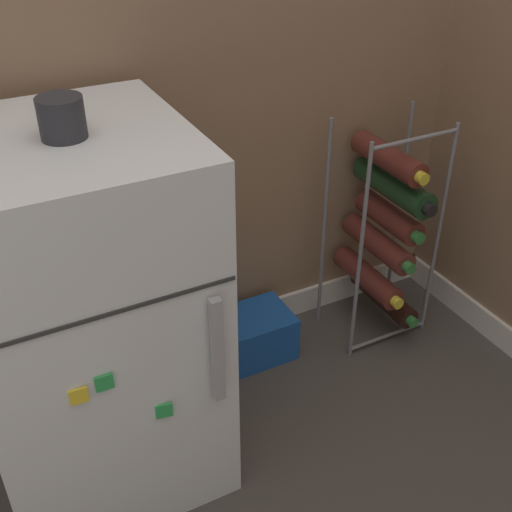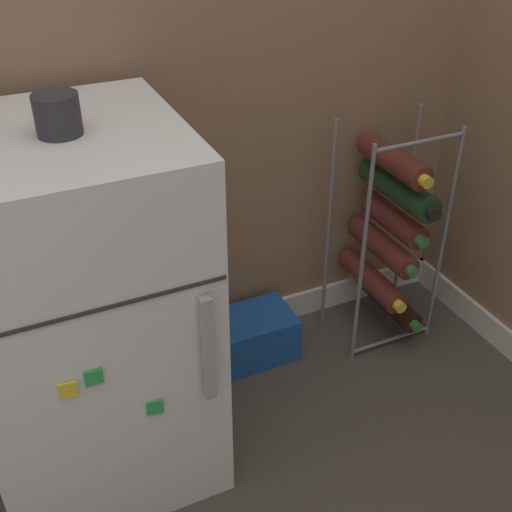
# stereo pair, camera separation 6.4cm
# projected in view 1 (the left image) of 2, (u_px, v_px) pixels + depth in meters

# --- Properties ---
(mini_fridge) EXTENTS (0.51, 0.55, 0.90)m
(mini_fridge) POSITION_uv_depth(u_px,v_px,m) (89.00, 320.00, 1.47)
(mini_fridge) COLOR silver
(mini_fridge) RESTS_ON ground_plane
(wine_rack) EXTENTS (0.30, 0.33, 0.73)m
(wine_rack) POSITION_uv_depth(u_px,v_px,m) (384.00, 230.00, 1.98)
(wine_rack) COLOR slate
(wine_rack) RESTS_ON ground_plane
(soda_box) EXTENTS (0.25, 0.18, 0.15)m
(soda_box) POSITION_uv_depth(u_px,v_px,m) (251.00, 336.00, 2.01)
(soda_box) COLOR #194C9E
(soda_box) RESTS_ON ground_plane
(fridge_top_cup) EXTENTS (0.09, 0.09, 0.08)m
(fridge_top_cup) POSITION_uv_depth(u_px,v_px,m) (62.00, 118.00, 1.20)
(fridge_top_cup) COLOR #28282D
(fridge_top_cup) RESTS_ON mini_fridge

